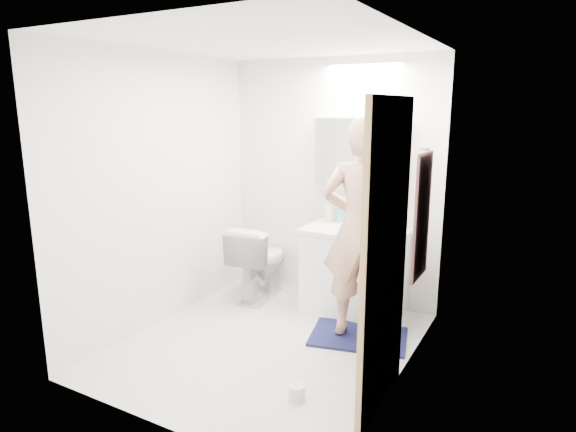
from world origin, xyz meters
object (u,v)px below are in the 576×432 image
Objects in this scene: toilet at (260,261)px; soap_bottle_a at (329,210)px; toothbrush_cup at (379,222)px; toilet_paper_roll at (297,392)px; soap_bottle_b at (340,215)px; vanity_cabinet at (354,273)px; person at (362,229)px; medicine_cabinet at (359,154)px.

soap_bottle_a reaches higher than toilet.
toothbrush_cup is 1.90m from toilet_paper_roll.
vanity_cabinet is at bearing -37.43° from soap_bottle_b.
toilet_paper_roll is (-0.04, -1.05, -0.91)m from person.
toilet is 0.42× the size of person.
toothbrush_cup is (0.52, 0.01, -0.07)m from soap_bottle_a.
soap_bottle_a is 1.59× the size of soap_bottle_b.
toilet is (-0.99, -0.12, -0.00)m from vanity_cabinet.
person is 12.07× the size of soap_bottle_b.
soap_bottle_b is at bearing 104.41° from toilet_paper_roll.
person is at bearing -83.63° from toothbrush_cup.
soap_bottle_b is (-0.48, 0.68, -0.07)m from person.
toothbrush_cup is at bearing 91.14° from toilet_paper_roll.
medicine_cabinet is at bearing 168.60° from toothbrush_cup.
toilet_paper_roll is (0.03, -1.71, -0.82)m from toothbrush_cup.
person reaches higher than soap_bottle_b.
soap_bottle_a is at bearing -167.51° from medicine_cabinet.
medicine_cabinet is 0.68m from toothbrush_cup.
toothbrush_cup reaches higher than toilet_paper_roll.
person reaches higher than toilet_paper_roll.
soap_bottle_b is 1.39× the size of toothbrush_cup.
vanity_cabinet is at bearing -179.06° from toilet.
toilet_paper_roll is (0.21, -1.55, -0.34)m from vanity_cabinet.
medicine_cabinet is 8.07× the size of toothbrush_cup.
person is 0.67m from toothbrush_cup.
toothbrush_cup is (0.41, -0.02, -0.02)m from soap_bottle_b.
toilet_paper_roll is at bearing 74.58° from person.
toothbrush_cup reaches higher than toilet.
toothbrush_cup is 0.99× the size of toilet_paper_roll.
person is 1.39m from toilet_paper_roll.
soap_bottle_a is 0.12m from soap_bottle_b.
toilet_paper_roll is at bearing -82.31° from vanity_cabinet.
person is (1.24, -0.39, 0.57)m from toilet.
soap_bottle_a is 2.00m from toilet_paper_roll.
toilet is 3.23× the size of soap_bottle_a.
toilet is 1.90m from toilet_paper_roll.
toothbrush_cup reaches higher than vanity_cabinet.
toilet is 0.89m from soap_bottle_a.
toilet_paper_roll is at bearing -72.00° from soap_bottle_a.
soap_bottle_a is at bearing -164.47° from soap_bottle_b.
toothbrush_cup is at bearing -2.79° from soap_bottle_b.
person is at bearing 156.99° from toilet.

